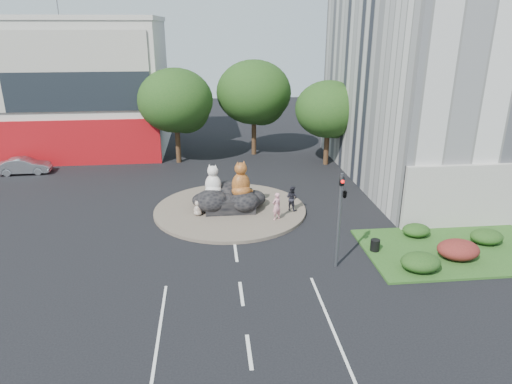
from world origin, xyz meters
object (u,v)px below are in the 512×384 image
at_px(pedestrian_pink, 277,206).
at_px(parked_car, 25,166).
at_px(kitten_white, 251,205).
at_px(cat_tabby, 241,179).
at_px(litter_bin, 375,245).
at_px(pedestrian_dark, 292,198).
at_px(kitten_calico, 198,208).
at_px(cat_white, 213,180).

bearing_deg(pedestrian_pink, parked_car, -64.34).
bearing_deg(kitten_white, cat_tabby, 129.57).
bearing_deg(litter_bin, parked_car, 145.33).
bearing_deg(pedestrian_pink, pedestrian_dark, -162.47).
bearing_deg(parked_car, kitten_calico, -129.44).
relative_size(cat_white, cat_tabby, 0.87).
relative_size(cat_tabby, parked_car, 0.58).
relative_size(cat_white, parked_car, 0.50).
distance_m(parked_car, litter_bin, 29.18).
height_order(parked_car, litter_bin, parked_car).
relative_size(cat_white, pedestrian_pink, 1.17).
height_order(cat_tabby, pedestrian_dark, cat_tabby).
distance_m(cat_tabby, pedestrian_dark, 3.55).
xyz_separation_m(cat_tabby, pedestrian_dark, (3.27, -0.59, -1.26)).
relative_size(kitten_calico, litter_bin, 1.56).
relative_size(kitten_white, parked_car, 0.18).
distance_m(kitten_white, parked_car, 20.65).
relative_size(cat_white, kitten_calico, 2.08).
xyz_separation_m(cat_white, pedestrian_pink, (3.85, -2.48, -1.05)).
distance_m(kitten_calico, pedestrian_dark, 6.12).
distance_m(cat_tabby, kitten_white, 1.87).
distance_m(kitten_white, pedestrian_pink, 2.25).
distance_m(kitten_white, pedestrian_dark, 2.70).
bearing_deg(pedestrian_pink, kitten_calico, -46.64).
bearing_deg(kitten_white, litter_bin, -64.74).
xyz_separation_m(cat_tabby, kitten_calico, (-2.84, -0.79, -1.59)).
xyz_separation_m(pedestrian_pink, pedestrian_dark, (1.22, 1.44, -0.06)).
bearing_deg(litter_bin, kitten_white, 134.73).
distance_m(kitten_calico, pedestrian_pink, 5.06).
distance_m(pedestrian_dark, litter_bin, 6.96).
height_order(cat_white, kitten_calico, cat_white).
xyz_separation_m(cat_white, cat_tabby, (1.80, -0.44, 0.15)).
bearing_deg(parked_car, pedestrian_dark, -119.91).
height_order(cat_tabby, kitten_white, cat_tabby).
distance_m(cat_tabby, kitten_calico, 3.35).
bearing_deg(parked_car, kitten_white, -122.74).
bearing_deg(cat_tabby, parked_car, 124.15).
xyz_separation_m(kitten_calico, parked_car, (-14.39, 10.80, -0.02)).
bearing_deg(cat_tabby, litter_bin, -69.86).
xyz_separation_m(kitten_white, pedestrian_dark, (2.65, -0.22, 0.46)).
relative_size(cat_tabby, litter_bin, 3.73).
xyz_separation_m(cat_white, parked_car, (-15.43, 9.58, -1.46)).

